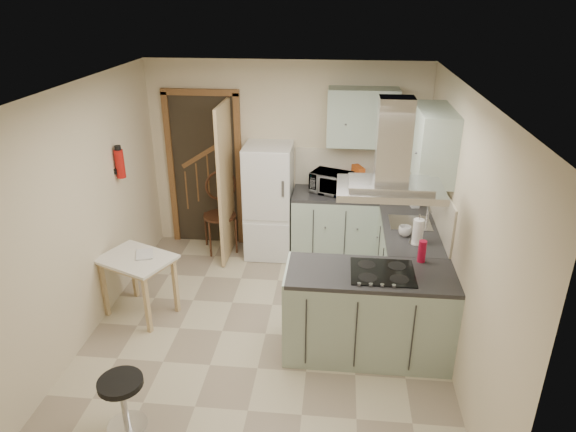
# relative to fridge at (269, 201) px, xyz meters

# --- Properties ---
(floor) EXTENTS (4.20, 4.20, 0.00)m
(floor) POSITION_rel_fridge_xyz_m (0.20, -1.80, -0.75)
(floor) COLOR #C4B998
(floor) RESTS_ON ground
(ceiling) EXTENTS (4.20, 4.20, 0.00)m
(ceiling) POSITION_rel_fridge_xyz_m (0.20, -1.80, 1.75)
(ceiling) COLOR silver
(ceiling) RESTS_ON back_wall
(back_wall) EXTENTS (3.60, 0.00, 3.60)m
(back_wall) POSITION_rel_fridge_xyz_m (0.20, 0.30, 0.50)
(back_wall) COLOR beige
(back_wall) RESTS_ON floor
(left_wall) EXTENTS (0.00, 4.20, 4.20)m
(left_wall) POSITION_rel_fridge_xyz_m (-1.60, -1.80, 0.50)
(left_wall) COLOR beige
(left_wall) RESTS_ON floor
(right_wall) EXTENTS (0.00, 4.20, 4.20)m
(right_wall) POSITION_rel_fridge_xyz_m (2.00, -1.80, 0.50)
(right_wall) COLOR beige
(right_wall) RESTS_ON floor
(doorway) EXTENTS (1.10, 0.12, 2.10)m
(doorway) POSITION_rel_fridge_xyz_m (-0.90, 0.27, 0.30)
(doorway) COLOR brown
(doorway) RESTS_ON floor
(fridge) EXTENTS (0.60, 0.60, 1.50)m
(fridge) POSITION_rel_fridge_xyz_m (0.00, 0.00, 0.00)
(fridge) COLOR white
(fridge) RESTS_ON floor
(counter_back) EXTENTS (1.08, 0.60, 0.90)m
(counter_back) POSITION_rel_fridge_xyz_m (0.86, 0.00, -0.30)
(counter_back) COLOR #9EB2A0
(counter_back) RESTS_ON floor
(counter_right) EXTENTS (0.60, 1.95, 0.90)m
(counter_right) POSITION_rel_fridge_xyz_m (1.70, -0.68, -0.30)
(counter_right) COLOR #9EB2A0
(counter_right) RESTS_ON floor
(splashback) EXTENTS (1.68, 0.02, 0.50)m
(splashback) POSITION_rel_fridge_xyz_m (1.16, 0.29, 0.40)
(splashback) COLOR beige
(splashback) RESTS_ON counter_back
(wall_cabinet_back) EXTENTS (0.85, 0.35, 0.70)m
(wall_cabinet_back) POSITION_rel_fridge_xyz_m (1.15, 0.12, 1.10)
(wall_cabinet_back) COLOR #9EB2A0
(wall_cabinet_back) RESTS_ON back_wall
(wall_cabinet_right) EXTENTS (0.35, 0.90, 0.70)m
(wall_cabinet_right) POSITION_rel_fridge_xyz_m (1.82, -0.95, 1.10)
(wall_cabinet_right) COLOR #9EB2A0
(wall_cabinet_right) RESTS_ON right_wall
(peninsula) EXTENTS (1.55, 0.65, 0.90)m
(peninsula) POSITION_rel_fridge_xyz_m (1.22, -1.98, -0.30)
(peninsula) COLOR #9EB2A0
(peninsula) RESTS_ON floor
(hob) EXTENTS (0.58, 0.50, 0.01)m
(hob) POSITION_rel_fridge_xyz_m (1.32, -1.98, 0.16)
(hob) COLOR black
(hob) RESTS_ON peninsula
(extractor_hood) EXTENTS (0.90, 0.55, 0.10)m
(extractor_hood) POSITION_rel_fridge_xyz_m (1.32, -1.98, 0.97)
(extractor_hood) COLOR silver
(extractor_hood) RESTS_ON ceiling
(sink) EXTENTS (0.45, 0.40, 0.01)m
(sink) POSITION_rel_fridge_xyz_m (1.70, -0.85, 0.16)
(sink) COLOR silver
(sink) RESTS_ON counter_right
(fire_extinguisher) EXTENTS (0.10, 0.10, 0.32)m
(fire_extinguisher) POSITION_rel_fridge_xyz_m (-1.54, -0.90, 0.75)
(fire_extinguisher) COLOR #B2140F
(fire_extinguisher) RESTS_ON left_wall
(drop_leaf_table) EXTENTS (0.90, 0.80, 0.69)m
(drop_leaf_table) POSITION_rel_fridge_xyz_m (-1.20, -1.56, -0.40)
(drop_leaf_table) COLOR #DCBE87
(drop_leaf_table) RESTS_ON floor
(bentwood_chair) EXTENTS (0.58, 0.58, 0.99)m
(bentwood_chair) POSITION_rel_fridge_xyz_m (-0.67, 0.03, -0.26)
(bentwood_chair) COLOR #4A1E18
(bentwood_chair) RESTS_ON floor
(stool) EXTENTS (0.44, 0.44, 0.48)m
(stool) POSITION_rel_fridge_xyz_m (-0.76, -3.13, -0.51)
(stool) COLOR black
(stool) RESTS_ON floor
(microwave) EXTENTS (0.58, 0.49, 0.27)m
(microwave) POSITION_rel_fridge_xyz_m (0.80, 0.00, 0.29)
(microwave) COLOR black
(microwave) RESTS_ON counter_back
(kettle) EXTENTS (0.16, 0.16, 0.19)m
(kettle) POSITION_rel_fridge_xyz_m (1.21, 0.04, 0.25)
(kettle) COLOR silver
(kettle) RESTS_ON counter_back
(cereal_box) EXTENTS (0.17, 0.25, 0.34)m
(cereal_box) POSITION_rel_fridge_xyz_m (1.13, 0.06, 0.32)
(cereal_box) COLOR #C34E17
(cereal_box) RESTS_ON counter_back
(soap_bottle) EXTENTS (0.11, 0.11, 0.21)m
(soap_bottle) POSITION_rel_fridge_xyz_m (1.81, -0.37, 0.26)
(soap_bottle) COLOR #B2B0BC
(soap_bottle) RESTS_ON counter_right
(paper_towel) EXTENTS (0.12, 0.12, 0.28)m
(paper_towel) POSITION_rel_fridge_xyz_m (1.71, -1.35, 0.29)
(paper_towel) COLOR white
(paper_towel) RESTS_ON counter_right
(cup) EXTENTS (0.17, 0.17, 0.11)m
(cup) POSITION_rel_fridge_xyz_m (1.61, -1.17, 0.20)
(cup) COLOR silver
(cup) RESTS_ON counter_right
(red_bottle) EXTENTS (0.08, 0.08, 0.22)m
(red_bottle) POSITION_rel_fridge_xyz_m (1.70, -1.72, 0.26)
(red_bottle) COLOR red
(red_bottle) RESTS_ON peninsula
(book) EXTENTS (0.24, 0.28, 0.11)m
(book) POSITION_rel_fridge_xyz_m (-1.21, -1.53, -0.00)
(book) COLOR maroon
(book) RESTS_ON drop_leaf_table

